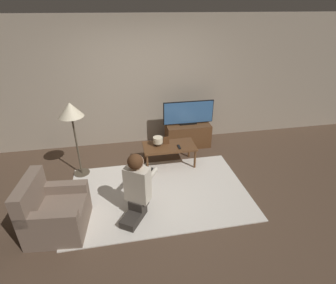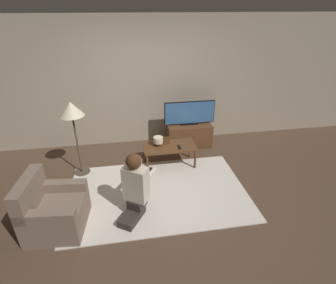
{
  "view_description": "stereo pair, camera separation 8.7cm",
  "coord_description": "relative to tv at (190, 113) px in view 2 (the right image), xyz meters",
  "views": [
    {
      "loc": [
        -0.49,
        -3.37,
        2.74
      ],
      "look_at": [
        0.26,
        0.56,
        0.63
      ],
      "focal_mm": 28.0,
      "sensor_mm": 36.0,
      "label": 1
    },
    {
      "loc": [
        -0.4,
        -3.38,
        2.74
      ],
      "look_at": [
        0.26,
        0.56,
        0.63
      ],
      "focal_mm": 28.0,
      "sensor_mm": 36.0,
      "label": 2
    }
  ],
  "objects": [
    {
      "name": "picture_frame",
      "position": [
        -0.59,
        -0.63,
        -0.26
      ],
      "size": [
        0.11,
        0.01,
        0.15
      ],
      "color": "brown",
      "rests_on": "coffee_table"
    },
    {
      "name": "table_lamp",
      "position": [
        -0.75,
        -0.66,
        -0.23
      ],
      "size": [
        0.18,
        0.18,
        0.17
      ],
      "color": "#4C3823",
      "rests_on": "coffee_table"
    },
    {
      "name": "person_kneeling",
      "position": [
        -1.24,
        -1.93,
        -0.23
      ],
      "size": [
        0.63,
        0.8,
        1.0
      ],
      "rotation": [
        0.0,
        0.0,
        2.57
      ],
      "color": "#332D28",
      "rests_on": "rug"
    },
    {
      "name": "remote",
      "position": [
        -0.38,
        -0.81,
        -0.33
      ],
      "size": [
        0.04,
        0.15,
        0.02
      ],
      "color": "black",
      "rests_on": "coffee_table"
    },
    {
      "name": "armchair",
      "position": [
        -2.35,
        -2.02,
        -0.48
      ],
      "size": [
        0.8,
        0.82,
        0.81
      ],
      "rotation": [
        0.0,
        0.0,
        1.47
      ],
      "color": "#7A6656",
      "rests_on": "ground_plane"
    },
    {
      "name": "tv",
      "position": [
        0.0,
        0.0,
        0.0
      ],
      "size": [
        1.06,
        0.08,
        0.5
      ],
      "color": "black",
      "rests_on": "tv_stand"
    },
    {
      "name": "coffee_table",
      "position": [
        -0.54,
        -0.71,
        -0.38
      ],
      "size": [
        0.96,
        0.5,
        0.41
      ],
      "color": "brown",
      "rests_on": "ground_plane"
    },
    {
      "name": "wall_back",
      "position": [
        -0.87,
        0.41,
        0.55
      ],
      "size": [
        10.0,
        0.06,
        2.6
      ],
      "color": "tan",
      "rests_on": "ground_plane"
    },
    {
      "name": "rug",
      "position": [
        -0.87,
        -1.52,
        -0.74
      ],
      "size": [
        2.86,
        1.84,
        0.02
      ],
      "color": "silver",
      "rests_on": "ground_plane"
    },
    {
      "name": "floor_lamp",
      "position": [
        -2.16,
        -0.72,
        0.41
      ],
      "size": [
        0.4,
        0.4,
        1.36
      ],
      "color": "#4C4233",
      "rests_on": "ground_plane"
    },
    {
      "name": "ground_plane",
      "position": [
        -0.87,
        -1.52,
        -0.75
      ],
      "size": [
        10.0,
        10.0,
        0.0
      ],
      "primitive_type": "plane",
      "color": "brown"
    },
    {
      "name": "tv_stand",
      "position": [
        0.0,
        -0.0,
        -0.5
      ],
      "size": [
        0.92,
        0.46,
        0.49
      ],
      "color": "brown",
      "rests_on": "ground_plane"
    }
  ]
}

